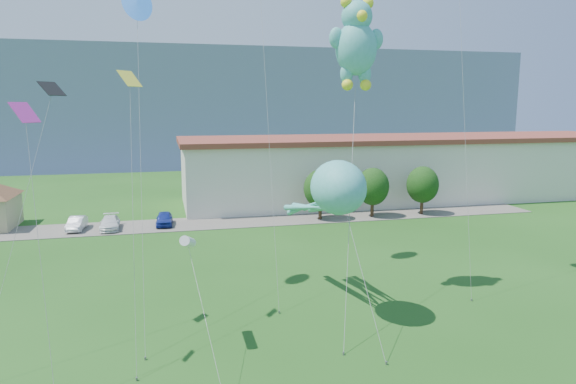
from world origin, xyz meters
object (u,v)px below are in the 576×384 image
at_px(warehouse, 414,167).
at_px(parked_car_silver, 77,223).
at_px(parked_car_white, 110,223).
at_px(teddy_bear_kite, 356,42).
at_px(parked_car_blue, 164,219).
at_px(octopus_kite, 333,195).

relative_size(warehouse, parked_car_silver, 15.52).
height_order(parked_car_silver, parked_car_white, parked_car_silver).
relative_size(warehouse, teddy_bear_kite, 3.26).
xyz_separation_m(parked_car_blue, octopus_kite, (9.60, -25.28, 6.36)).
xyz_separation_m(parked_car_white, octopus_kite, (14.85, -24.76, 6.40)).
relative_size(warehouse, parked_car_blue, 15.36).
distance_m(parked_car_silver, teddy_bear_kite, 33.73).
height_order(parked_car_blue, octopus_kite, octopus_kite).
bearing_deg(parked_car_white, warehouse, 12.53).
bearing_deg(octopus_kite, parked_car_silver, 125.52).
relative_size(warehouse, octopus_kite, 5.23).
bearing_deg(warehouse, parked_car_white, -165.85).
relative_size(parked_car_silver, parked_car_blue, 0.99).
height_order(octopus_kite, teddy_bear_kite, teddy_bear_kite).
bearing_deg(parked_car_white, octopus_kite, -60.66).
xyz_separation_m(warehouse, parked_car_silver, (-40.77, -9.00, -3.42)).
xyz_separation_m(parked_car_silver, parked_car_white, (3.16, -0.48, -0.01)).
xyz_separation_m(warehouse, parked_car_blue, (-32.36, -8.95, -3.39)).
distance_m(octopus_kite, teddy_bear_kite, 9.87).
bearing_deg(octopus_kite, parked_car_white, 120.96).
relative_size(parked_car_silver, teddy_bear_kite, 0.21).
distance_m(warehouse, octopus_kite, 41.22).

